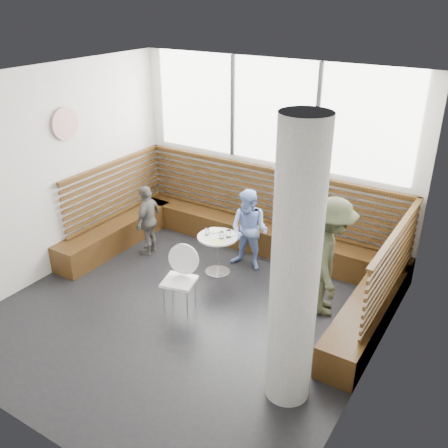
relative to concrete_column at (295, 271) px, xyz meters
The scene contains 15 objects.
room 1.95m from the concrete_column, 161.90° to the left, with size 5.00×5.00×3.20m.
booth 3.24m from the concrete_column, 127.94° to the left, with size 5.00×2.50×1.44m.
concrete_column is the anchor object (origin of this frame).
wall_art 4.48m from the concrete_column, 166.94° to the left, with size 0.50×0.50×0.03m, color white.
cafe_table 2.97m from the concrete_column, 139.43° to the left, with size 0.64×0.64×0.66m.
cafe_chair 2.36m from the concrete_column, 160.09° to the left, with size 0.45×0.44×0.94m.
adult_man 1.89m from the concrete_column, 97.57° to the left, with size 1.11×0.64×1.71m, color #3C412B.
child_back 2.96m from the concrete_column, 128.51° to the left, with size 0.65×0.51×1.34m, color #829FE1.
child_left 4.00m from the concrete_column, 153.24° to the left, with size 0.71×0.30×1.22m, color #615D58.
plate_near 3.09m from the concrete_column, 139.43° to the left, with size 0.21×0.21×0.01m, color white.
plate_far 2.93m from the concrete_column, 134.88° to the left, with size 0.21×0.21×0.01m, color white.
glass_left 2.98m from the concrete_column, 142.32° to the left, with size 0.07×0.07×0.11m, color white.
glass_mid 2.80m from the concrete_column, 138.69° to the left, with size 0.07×0.07×0.11m, color white.
glass_right 2.81m from the concrete_column, 136.18° to the left, with size 0.08×0.08×0.12m, color white.
menu_card 2.74m from the concrete_column, 140.80° to the left, with size 0.22×0.15×0.00m, color #A5C64C.
Camera 1 is at (3.54, -4.63, 4.19)m, focal length 40.00 mm.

